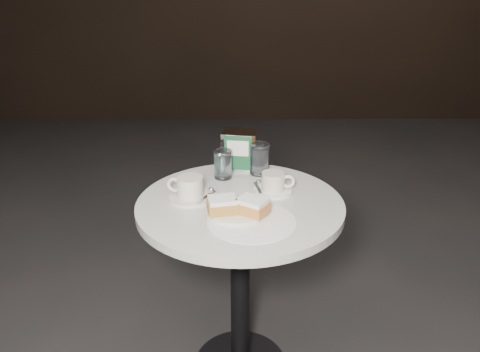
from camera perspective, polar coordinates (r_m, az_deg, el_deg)
name	(u,v)px	position (r m, az deg, el deg)	size (l,w,h in m)	color
cafe_table	(240,252)	(1.68, 0.01, -9.20)	(0.70, 0.70, 0.74)	black
sugar_spill	(252,221)	(1.46, 1.43, -5.51)	(0.28, 0.28, 0.00)	white
beignet_plate	(237,208)	(1.48, -0.33, -3.91)	(0.21, 0.21, 0.06)	silver
coffee_cup_left	(190,189)	(1.59, -6.15, -1.63)	(0.19, 0.19, 0.08)	beige
coffee_cup_right	(273,184)	(1.64, 4.10, -0.93)	(0.15, 0.15, 0.07)	white
water_glass_left	(223,164)	(1.74, -2.10, 1.41)	(0.09, 0.09, 0.11)	silver
water_glass_right	(259,159)	(1.78, 2.39, 2.08)	(0.10, 0.10, 0.12)	silver
napkin_dispenser	(240,150)	(1.82, -0.02, 3.19)	(0.14, 0.13, 0.15)	silver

